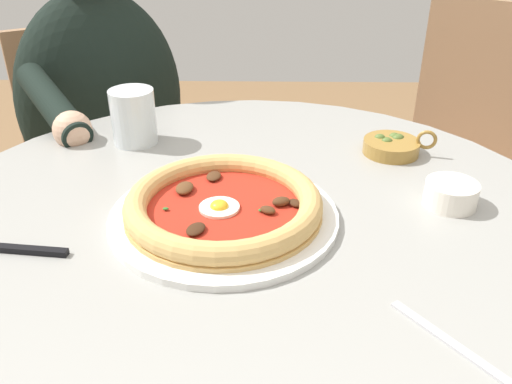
{
  "coord_description": "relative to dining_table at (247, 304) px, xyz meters",
  "views": [
    {
      "loc": [
        0.03,
        -0.63,
        1.15
      ],
      "look_at": [
        0.01,
        0.04,
        0.77
      ],
      "focal_mm": 37.54,
      "sensor_mm": 36.0,
      "label": 1
    }
  ],
  "objects": [
    {
      "name": "cafe_chair_diner",
      "position": [
        -0.44,
        0.71,
        -0.08
      ],
      "size": [
        0.53,
        0.53,
        0.85
      ],
      "color": "#957050",
      "rests_on": "ground"
    },
    {
      "name": "ramekin_capers",
      "position": [
        0.29,
        0.04,
        0.17
      ],
      "size": [
        0.07,
        0.07,
        0.04
      ],
      "color": "white",
      "rests_on": "dining_table"
    },
    {
      "name": "water_glass",
      "position": [
        -0.21,
        0.25,
        0.2
      ],
      "size": [
        0.08,
        0.08,
        0.1
      ],
      "color": "silver",
      "rests_on": "dining_table"
    },
    {
      "name": "diner_person",
      "position": [
        -0.37,
        0.59,
        -0.09
      ],
      "size": [
        0.45,
        0.59,
        1.13
      ],
      "color": "#282833",
      "rests_on": "ground"
    },
    {
      "name": "cafe_chair_spare_near",
      "position": [
        0.57,
        0.75,
        -0.06
      ],
      "size": [
        0.55,
        0.55,
        0.91
      ],
      "color": "#957050",
      "rests_on": "ground"
    },
    {
      "name": "olive_pan",
      "position": [
        0.24,
        0.22,
        0.17
      ],
      "size": [
        0.12,
        0.1,
        0.05
      ],
      "color": "olive",
      "rests_on": "dining_table"
    },
    {
      "name": "dining_table",
      "position": [
        0.0,
        0.0,
        0.0
      ],
      "size": [
        0.96,
        0.96,
        0.75
      ],
      "color": "#999993",
      "rests_on": "ground"
    },
    {
      "name": "pizza_on_plate",
      "position": [
        -0.03,
        -0.0,
        0.17
      ],
      "size": [
        0.31,
        0.31,
        0.04
      ],
      "color": "white",
      "rests_on": "dining_table"
    },
    {
      "name": "fork_utensil",
      "position": [
        0.22,
        -0.25,
        0.16
      ],
      "size": [
        0.12,
        0.15,
        0.0
      ],
      "color": "#BCBCC1",
      "rests_on": "dining_table"
    },
    {
      "name": "steak_knife",
      "position": [
        -0.29,
        -0.09,
        0.16
      ],
      "size": [
        0.21,
        0.03,
        0.01
      ],
      "color": "silver",
      "rests_on": "dining_table"
    }
  ]
}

